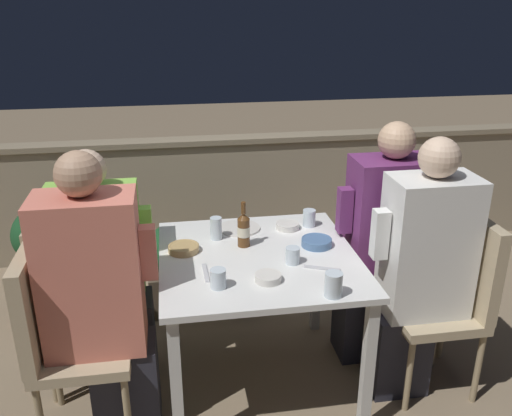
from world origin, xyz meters
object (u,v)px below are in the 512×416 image
Objects in this scene: chair_right_near at (454,289)px; chair_right_far at (414,262)px; person_purple_stripe at (381,244)px; potted_plant at (49,251)px; person_white_polo at (419,271)px; person_green_blouse at (105,270)px; beer_bottle at (244,229)px; chair_left_far at (65,286)px; person_coral_top at (101,300)px; chair_left_near at (58,329)px.

chair_right_near and chair_right_far have the same top height.
potted_plant is (-1.86, 0.64, -0.20)m from person_purple_stripe.
chair_right_far is at bearing 102.68° from chair_right_near.
chair_right_near is at bearing -0.00° from person_white_polo.
chair_right_near is at bearing -11.29° from person_green_blouse.
chair_left_far is at bearing 175.02° from beer_bottle.
chair_right_near is 0.32m from chair_right_far.
person_coral_top is 1.51m from person_white_polo.
person_green_blouse is at bearing 178.88° from chair_right_far.
person_purple_stripe is 1.74× the size of potted_plant.
person_white_polo is 0.89m from beer_bottle.
chair_left_far is 0.95m from beer_bottle.
person_coral_top is 1.76× the size of potted_plant.
chair_left_near is 1.68m from person_purple_stripe.
person_purple_stripe is (-0.20, 0.00, 0.12)m from chair_right_far.
person_coral_top is at bearing -86.40° from person_green_blouse.
person_green_blouse reaches higher than chair_left_far.
chair_right_near is 0.70× the size of person_purple_stripe.
chair_right_far is at bearing 12.37° from person_coral_top.
beer_bottle reaches higher than potted_plant.
potted_plant is (-2.06, 0.64, -0.08)m from chair_right_far.
chair_left_far is at bearing 94.04° from chair_left_near.
person_white_polo reaches higher than beer_bottle.
person_white_polo reaches higher than chair_left_near.
chair_left_far is 1.00× the size of chair_right_far.
chair_left_near is 1.00× the size of chair_right_far.
chair_left_near is at bearing -114.07° from person_green_blouse.
person_purple_stripe reaches higher than chair_left_far.
chair_left_near is 0.24m from person_coral_top.
person_green_blouse reaches higher than potted_plant.
person_white_polo is at bearing -112.45° from chair_right_far.
chair_right_near is (1.93, -0.35, 0.00)m from chair_left_far.
person_coral_top reaches higher than potted_plant.
chair_left_near is 1.00× the size of chair_left_far.
chair_left_near is 1.87m from chair_right_far.
chair_left_far is 1.00× the size of chair_right_near.
chair_right_far is 0.23m from person_purple_stripe.
chair_right_near is 0.70× the size of person_white_polo.
person_coral_top is at bearing -178.27° from person_white_polo.
person_white_polo is at bearing 180.00° from chair_right_near.
person_purple_stripe reaches higher than chair_left_near.
potted_plant is (-0.43, 1.00, -0.21)m from person_coral_top.
beer_bottle is (0.91, -0.08, 0.28)m from chair_left_far.
chair_left_far is 3.98× the size of beer_bottle.
chair_right_near is at bearing -14.55° from beer_bottle.
beer_bottle reaches higher than chair_left_near.
person_white_polo is (1.53, -0.35, 0.04)m from person_green_blouse.
potted_plant is at bearing 162.85° from chair_right_far.
person_coral_top is 1.01× the size of person_white_polo.
chair_left_near is 1.00× the size of chair_right_near.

